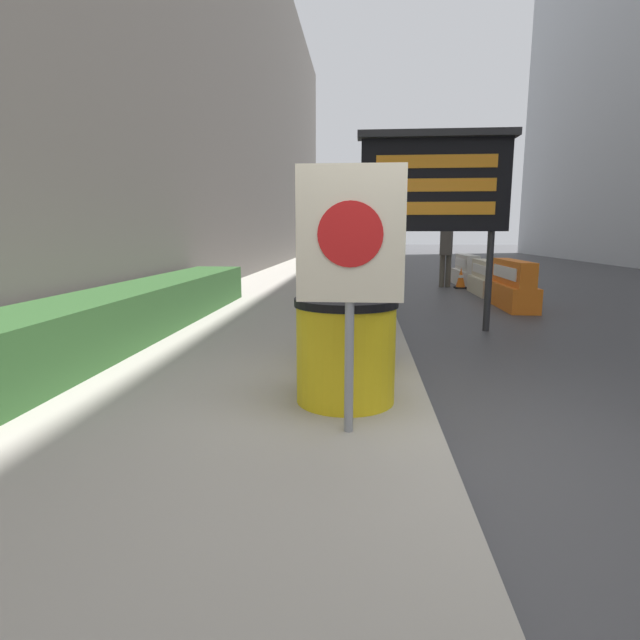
{
  "coord_description": "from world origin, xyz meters",
  "views": [
    {
      "loc": [
        -0.55,
        -3.12,
        1.48
      ],
      "look_at": [
        -1.09,
        3.26,
        0.35
      ],
      "focal_mm": 28.0,
      "sensor_mm": 36.0,
      "label": 1
    }
  ],
  "objects_px": {
    "traffic_cone_near": "(461,278)",
    "traffic_light_near_curb": "(393,197)",
    "barrel_drum_middle": "(357,325)",
    "jersey_barrier_white": "(467,272)",
    "jersey_barrier_orange_near": "(512,287)",
    "barrel_drum_foreground": "(346,350)",
    "pedestrian_worker": "(446,248)",
    "warning_sign": "(350,251)",
    "message_board": "(434,185)",
    "jersey_barrier_cream": "(486,280)"
  },
  "relations": [
    {
      "from": "jersey_barrier_white",
      "to": "traffic_light_near_curb",
      "type": "height_order",
      "value": "traffic_light_near_curb"
    },
    {
      "from": "traffic_cone_near",
      "to": "pedestrian_worker",
      "type": "distance_m",
      "value": 0.93
    },
    {
      "from": "barrel_drum_foreground",
      "to": "jersey_barrier_orange_near",
      "type": "relative_size",
      "value": 0.42
    },
    {
      "from": "barrel_drum_middle",
      "to": "warning_sign",
      "type": "height_order",
      "value": "warning_sign"
    },
    {
      "from": "jersey_barrier_white",
      "to": "barrel_drum_foreground",
      "type": "bearing_deg",
      "value": -106.1
    },
    {
      "from": "barrel_drum_foreground",
      "to": "traffic_light_near_curb",
      "type": "bearing_deg",
      "value": 85.5
    },
    {
      "from": "jersey_barrier_white",
      "to": "pedestrian_worker",
      "type": "relative_size",
      "value": 0.93
    },
    {
      "from": "traffic_cone_near",
      "to": "barrel_drum_middle",
      "type": "bearing_deg",
      "value": -107.06
    },
    {
      "from": "jersey_barrier_white",
      "to": "traffic_cone_near",
      "type": "distance_m",
      "value": 0.96
    },
    {
      "from": "jersey_barrier_cream",
      "to": "traffic_cone_near",
      "type": "relative_size",
      "value": 3.06
    },
    {
      "from": "jersey_barrier_orange_near",
      "to": "traffic_cone_near",
      "type": "relative_size",
      "value": 3.54
    },
    {
      "from": "pedestrian_worker",
      "to": "jersey_barrier_white",
      "type": "bearing_deg",
      "value": -32.78
    },
    {
      "from": "jersey_barrier_orange_near",
      "to": "warning_sign",
      "type": "bearing_deg",
      "value": -113.58
    },
    {
      "from": "jersey_barrier_white",
      "to": "pedestrian_worker",
      "type": "height_order",
      "value": "pedestrian_worker"
    },
    {
      "from": "jersey_barrier_white",
      "to": "traffic_cone_near",
      "type": "relative_size",
      "value": 3.05
    },
    {
      "from": "jersey_barrier_cream",
      "to": "pedestrian_worker",
      "type": "xyz_separation_m",
      "value": [
        -0.7,
        1.59,
        0.71
      ]
    },
    {
      "from": "barrel_drum_foreground",
      "to": "traffic_cone_near",
      "type": "xyz_separation_m",
      "value": [
        2.76,
        9.8,
        -0.31
      ]
    },
    {
      "from": "warning_sign",
      "to": "message_board",
      "type": "height_order",
      "value": "message_board"
    },
    {
      "from": "message_board",
      "to": "traffic_light_near_curb",
      "type": "xyz_separation_m",
      "value": [
        0.11,
        12.29,
        0.66
      ]
    },
    {
      "from": "jersey_barrier_cream",
      "to": "barrel_drum_middle",
      "type": "bearing_deg",
      "value": -112.09
    },
    {
      "from": "barrel_drum_middle",
      "to": "pedestrian_worker",
      "type": "relative_size",
      "value": 0.45
    },
    {
      "from": "jersey_barrier_white",
      "to": "message_board",
      "type": "bearing_deg",
      "value": -105.75
    },
    {
      "from": "jersey_barrier_white",
      "to": "traffic_light_near_curb",
      "type": "relative_size",
      "value": 0.43
    },
    {
      "from": "barrel_drum_foreground",
      "to": "traffic_cone_near",
      "type": "bearing_deg",
      "value": 74.29
    },
    {
      "from": "barrel_drum_middle",
      "to": "jersey_barrier_white",
      "type": "distance_m",
      "value": 10.1
    },
    {
      "from": "traffic_cone_near",
      "to": "traffic_light_near_curb",
      "type": "relative_size",
      "value": 0.14
    },
    {
      "from": "message_board",
      "to": "traffic_light_near_curb",
      "type": "distance_m",
      "value": 12.31
    },
    {
      "from": "jersey_barrier_cream",
      "to": "traffic_cone_near",
      "type": "height_order",
      "value": "jersey_barrier_cream"
    },
    {
      "from": "warning_sign",
      "to": "jersey_barrier_cream",
      "type": "height_order",
      "value": "warning_sign"
    },
    {
      "from": "barrel_drum_foreground",
      "to": "jersey_barrier_cream",
      "type": "distance_m",
      "value": 9.04
    },
    {
      "from": "traffic_light_near_curb",
      "to": "pedestrian_worker",
      "type": "distance_m",
      "value": 6.4
    },
    {
      "from": "warning_sign",
      "to": "traffic_light_near_curb",
      "type": "xyz_separation_m",
      "value": [
        1.23,
        16.77,
        1.46
      ]
    },
    {
      "from": "pedestrian_worker",
      "to": "warning_sign",
      "type": "bearing_deg",
      "value": -176.47
    },
    {
      "from": "traffic_cone_near",
      "to": "pedestrian_worker",
      "type": "xyz_separation_m",
      "value": [
        -0.37,
        0.28,
        0.8
      ]
    },
    {
      "from": "barrel_drum_middle",
      "to": "message_board",
      "type": "distance_m",
      "value": 3.38
    },
    {
      "from": "barrel_drum_foreground",
      "to": "jersey_barrier_orange_near",
      "type": "height_order",
      "value": "barrel_drum_foreground"
    },
    {
      "from": "message_board",
      "to": "pedestrian_worker",
      "type": "relative_size",
      "value": 1.6
    },
    {
      "from": "message_board",
      "to": "traffic_light_near_curb",
      "type": "bearing_deg",
      "value": 89.46
    },
    {
      "from": "barrel_drum_foreground",
      "to": "jersey_barrier_white",
      "type": "xyz_separation_m",
      "value": [
        3.09,
        10.7,
        -0.2
      ]
    },
    {
      "from": "message_board",
      "to": "jersey_barrier_cream",
      "type": "height_order",
      "value": "message_board"
    },
    {
      "from": "warning_sign",
      "to": "jersey_barrier_cream",
      "type": "bearing_deg",
      "value": 71.53
    },
    {
      "from": "traffic_light_near_curb",
      "to": "barrel_drum_foreground",
      "type": "bearing_deg",
      "value": -94.5
    },
    {
      "from": "barrel_drum_foreground",
      "to": "barrel_drum_middle",
      "type": "distance_m",
      "value": 1.07
    },
    {
      "from": "message_board",
      "to": "jersey_barrier_white",
      "type": "xyz_separation_m",
      "value": [
        1.93,
        6.85,
        -1.79
      ]
    },
    {
      "from": "warning_sign",
      "to": "message_board",
      "type": "xyz_separation_m",
      "value": [
        1.11,
        4.48,
        0.81
      ]
    },
    {
      "from": "traffic_light_near_curb",
      "to": "jersey_barrier_white",
      "type": "bearing_deg",
      "value": -71.5
    },
    {
      "from": "barrel_drum_middle",
      "to": "message_board",
      "type": "bearing_deg",
      "value": 68.78
    },
    {
      "from": "jersey_barrier_cream",
      "to": "traffic_light_near_curb",
      "type": "distance_m",
      "value": 8.23
    },
    {
      "from": "barrel_drum_foreground",
      "to": "message_board",
      "type": "relative_size",
      "value": 0.28
    },
    {
      "from": "barrel_drum_middle",
      "to": "traffic_light_near_curb",
      "type": "distance_m",
      "value": 15.28
    }
  ]
}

